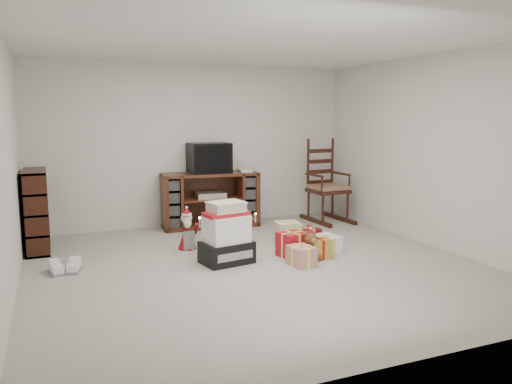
% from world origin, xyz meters
% --- Properties ---
extents(room, '(5.01, 5.01, 2.51)m').
position_xyz_m(room, '(0.00, 0.00, 1.25)').
color(room, '#A29D95').
rests_on(room, ground).
extents(tv_stand, '(1.51, 0.63, 0.84)m').
position_xyz_m(tv_stand, '(0.13, 2.21, 0.42)').
color(tv_stand, '#492215').
rests_on(tv_stand, floor).
extents(bookshelf, '(0.28, 0.85, 1.04)m').
position_xyz_m(bookshelf, '(-2.33, 1.72, 0.50)').
color(bookshelf, '#36170E').
rests_on(bookshelf, floor).
extents(rocking_chair, '(0.61, 0.95, 1.40)m').
position_xyz_m(rocking_chair, '(2.02, 1.91, 0.48)').
color(rocking_chair, '#36170E').
rests_on(rocking_chair, floor).
extents(gift_pile, '(0.63, 0.50, 0.71)m').
position_xyz_m(gift_pile, '(-0.27, 0.26, 0.31)').
color(gift_pile, black).
rests_on(gift_pile, floor).
extents(red_suitcase, '(0.44, 0.28, 0.63)m').
position_xyz_m(red_suitcase, '(-0.24, 0.29, 0.27)').
color(red_suitcase, maroon).
rests_on(red_suitcase, floor).
extents(stocking, '(0.30, 0.15, 0.63)m').
position_xyz_m(stocking, '(-0.28, 0.40, 0.31)').
color(stocking, '#0D7B12').
rests_on(stocking, floor).
extents(teddy_bear, '(0.23, 0.20, 0.34)m').
position_xyz_m(teddy_bear, '(0.70, 0.01, 0.15)').
color(teddy_bear, brown).
rests_on(teddy_bear, floor).
extents(santa_figurine, '(0.27, 0.26, 0.55)m').
position_xyz_m(santa_figurine, '(0.21, 0.95, 0.21)').
color(santa_figurine, maroon).
rests_on(santa_figurine, floor).
extents(mrs_claus_figurine, '(0.28, 0.27, 0.57)m').
position_xyz_m(mrs_claus_figurine, '(-0.58, 0.90, 0.22)').
color(mrs_claus_figurine, maroon).
rests_on(mrs_claus_figurine, floor).
extents(sneaker_pair, '(0.37, 0.31, 0.10)m').
position_xyz_m(sneaker_pair, '(-2.04, 0.59, 0.05)').
color(sneaker_pair, white).
rests_on(sneaker_pair, floor).
extents(gift_cluster, '(0.84, 1.23, 0.29)m').
position_xyz_m(gift_cluster, '(0.79, 0.32, 0.14)').
color(gift_cluster, red).
rests_on(gift_cluster, floor).
extents(crt_television, '(0.63, 0.46, 0.46)m').
position_xyz_m(crt_television, '(0.14, 2.25, 1.07)').
color(crt_television, black).
rests_on(crt_television, tv_stand).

